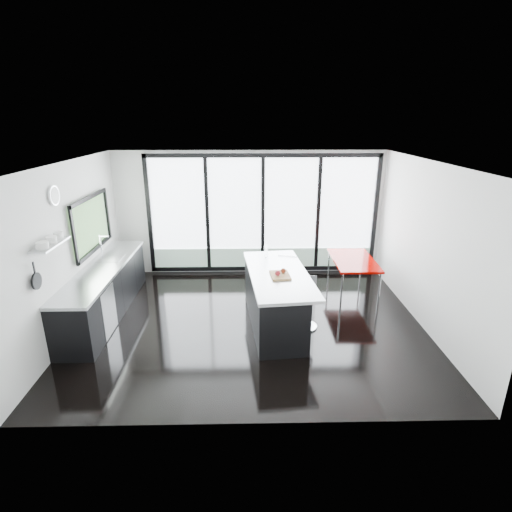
{
  "coord_description": "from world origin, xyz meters",
  "views": [
    {
      "loc": [
        -0.04,
        -6.35,
        3.47
      ],
      "look_at": [
        0.1,
        0.3,
        1.15
      ],
      "focal_mm": 28.0,
      "sensor_mm": 36.0,
      "label": 1
    }
  ],
  "objects_px": {
    "island": "(274,298)",
    "bar_stool_near": "(305,309)",
    "red_table": "(352,277)",
    "bar_stool_far": "(286,288)"
  },
  "relations": [
    {
      "from": "island",
      "to": "bar_stool_near",
      "type": "xyz_separation_m",
      "value": [
        0.53,
        -0.16,
        -0.13
      ]
    },
    {
      "from": "island",
      "to": "red_table",
      "type": "xyz_separation_m",
      "value": [
        1.68,
        1.19,
        -0.1
      ]
    },
    {
      "from": "bar_stool_near",
      "to": "red_table",
      "type": "distance_m",
      "value": 1.78
    },
    {
      "from": "bar_stool_near",
      "to": "red_table",
      "type": "xyz_separation_m",
      "value": [
        1.16,
        1.35,
        0.03
      ]
    },
    {
      "from": "island",
      "to": "bar_stool_near",
      "type": "height_order",
      "value": "island"
    },
    {
      "from": "bar_stool_near",
      "to": "bar_stool_far",
      "type": "distance_m",
      "value": 0.88
    },
    {
      "from": "bar_stool_far",
      "to": "island",
      "type": "bearing_deg",
      "value": -98.68
    },
    {
      "from": "island",
      "to": "bar_stool_far",
      "type": "height_order",
      "value": "island"
    },
    {
      "from": "bar_stool_near",
      "to": "bar_stool_far",
      "type": "bearing_deg",
      "value": 120.41
    },
    {
      "from": "island",
      "to": "bar_stool_far",
      "type": "distance_m",
      "value": 0.74
    }
  ]
}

